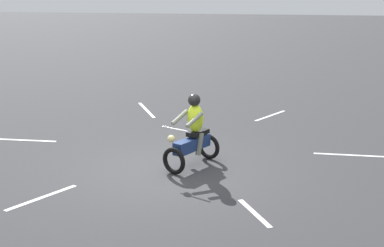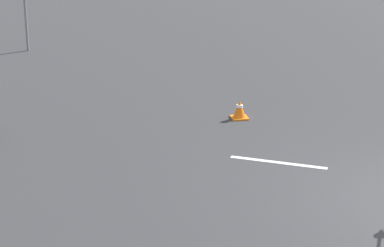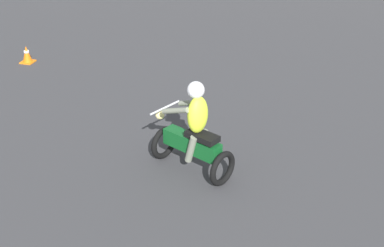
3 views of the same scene
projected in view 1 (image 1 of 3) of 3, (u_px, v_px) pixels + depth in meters
ground_plane at (171, 171)px, 11.80m from camera, size 120.00×120.00×0.00m
motorcycle_rider_foreground at (193, 135)px, 11.95m from camera, size 1.18×1.52×1.66m
lane_stripe_e at (24, 140)px, 14.09m from camera, size 1.76×0.16×0.01m
lane_stripe_ne at (42, 197)px, 10.34m from camera, size 0.87×1.47×0.01m
lane_stripe_nw at (254, 213)px, 9.65m from camera, size 0.70×1.16×0.01m
lane_stripe_w at (355, 155)px, 12.86m from camera, size 1.96×0.12×0.01m
lane_stripe_sw at (270, 116)px, 16.68m from camera, size 0.93×1.53×0.01m
lane_stripe_se at (146, 110)px, 17.43m from camera, size 1.09×1.99×0.01m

